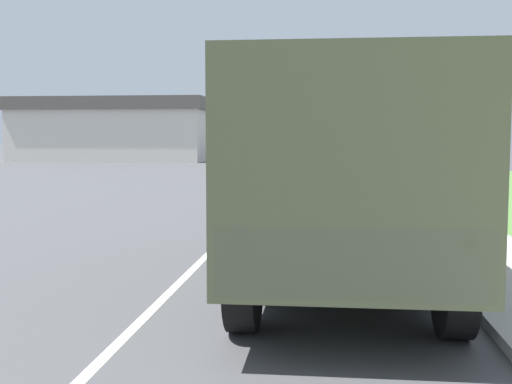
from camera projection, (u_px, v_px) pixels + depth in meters
name	position (u px, v px, depth m)	size (l,w,h in m)	color
ground_plane	(292.00, 171.00, 36.36)	(180.00, 180.00, 0.00)	#4C4C4F
lane_centre_stripe	(292.00, 171.00, 36.36)	(0.12, 120.00, 0.00)	silver
sidewalk_right	(372.00, 171.00, 35.87)	(1.80, 120.00, 0.12)	beige
grass_strip_right	(452.00, 172.00, 35.39)	(7.00, 120.00, 0.02)	#56843D
military_truck	(343.00, 167.00, 8.41)	(2.37, 6.91, 2.74)	#474C38
car_nearest_ahead	(324.00, 180.00, 18.46)	(1.77, 4.28, 1.61)	maroon
car_second_ahead	(243.00, 164.00, 29.10)	(1.83, 4.07, 1.59)	#B7BABF
car_third_ahead	(254.00, 160.00, 37.09)	(1.87, 4.64, 1.38)	#336B3D
car_fourth_ahead	(327.00, 155.00, 45.86)	(1.85, 4.41, 1.36)	#B7BABF
building_distant	(126.00, 130.00, 55.18)	(15.80, 14.28, 5.03)	beige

